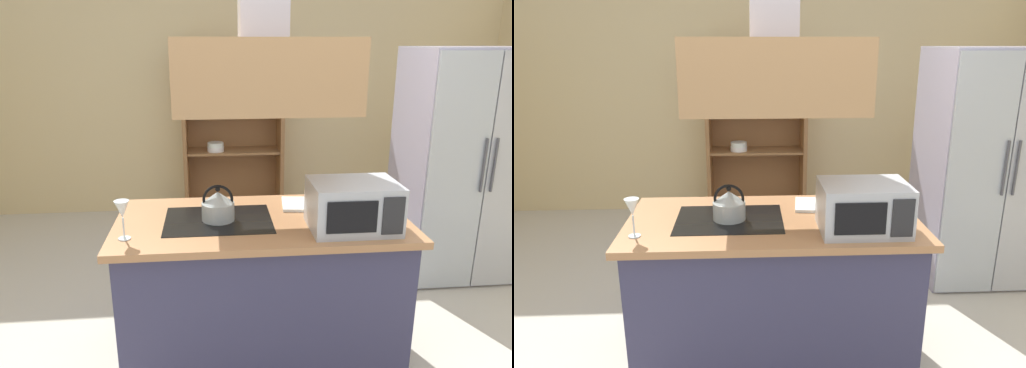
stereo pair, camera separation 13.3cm
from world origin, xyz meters
TOP-DOWN VIEW (x-y plane):
  - wall_back at (0.00, 3.00)m, footprint 6.00×0.12m
  - kitchen_island at (-0.01, 0.23)m, footprint 1.65×0.83m
  - range_hood at (-0.01, 0.23)m, footprint 0.90×0.70m
  - refrigerator at (1.71, 1.24)m, footprint 0.90×0.77m
  - dish_cabinet at (-0.05, 2.78)m, footprint 1.06×0.40m
  - kettle at (-0.26, 0.23)m, footprint 0.18×0.18m
  - cutting_board at (0.31, 0.42)m, footprint 0.36×0.28m
  - microwave at (0.46, 0.04)m, footprint 0.46×0.35m
  - wine_glass_on_counter at (-0.74, 0.01)m, footprint 0.08×0.08m

SIDE VIEW (x-z plane):
  - kitchen_island at x=-0.01m, z-range 0.00..0.90m
  - dish_cabinet at x=-0.05m, z-range -0.11..1.70m
  - cutting_board at x=0.31m, z-range 0.90..0.92m
  - refrigerator at x=1.71m, z-range 0.00..1.83m
  - kettle at x=-0.26m, z-range 0.88..1.09m
  - microwave at x=0.46m, z-range 0.90..1.16m
  - wine_glass_on_counter at x=-0.74m, z-range 0.95..1.16m
  - wall_back at x=0.00m, z-range 0.00..2.70m
  - range_hood at x=-0.01m, z-range 1.22..2.39m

